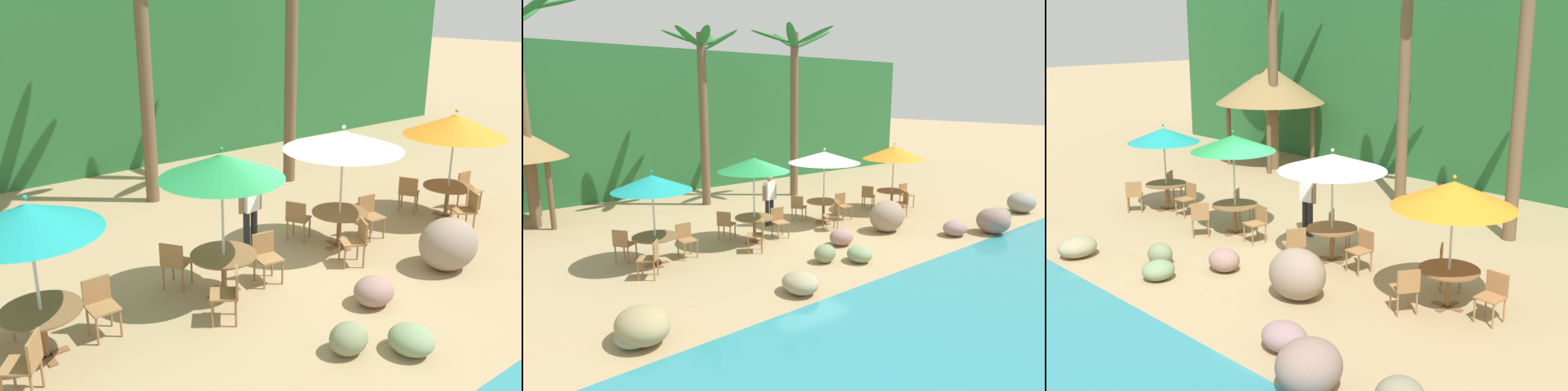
% 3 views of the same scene
% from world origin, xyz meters
% --- Properties ---
extents(ground_plane, '(120.00, 120.00, 0.00)m').
position_xyz_m(ground_plane, '(0.00, 0.00, 0.00)').
color(ground_plane, tan).
extents(terrace_deck, '(18.00, 5.20, 0.01)m').
position_xyz_m(terrace_deck, '(0.00, 0.00, 0.00)').
color(terrace_deck, tan).
rests_on(terrace_deck, ground).
extents(foliage_backdrop, '(28.00, 2.40, 6.00)m').
position_xyz_m(foliage_backdrop, '(0.00, 9.00, 3.00)').
color(foliage_backdrop, '#286633').
rests_on(foliage_backdrop, ground).
extents(rock_seawall, '(15.07, 3.11, 0.97)m').
position_xyz_m(rock_seawall, '(1.77, -2.86, 0.35)').
color(rock_seawall, tan).
rests_on(rock_seawall, ground).
extents(umbrella_teal, '(1.91, 1.91, 2.37)m').
position_xyz_m(umbrella_teal, '(-4.52, 0.03, 2.06)').
color(umbrella_teal, silver).
rests_on(umbrella_teal, ground).
extents(dining_table_teal, '(1.10, 1.10, 0.74)m').
position_xyz_m(dining_table_teal, '(-4.52, 0.03, 0.61)').
color(dining_table_teal, brown).
rests_on(dining_table_teal, ground).
extents(chair_teal_seaward, '(0.42, 0.43, 0.87)m').
position_xyz_m(chair_teal_seaward, '(-3.67, 0.12, 0.51)').
color(chair_teal_seaward, '#9E7042').
rests_on(chair_teal_seaward, ground).
extents(chair_teal_left, '(0.59, 0.59, 0.87)m').
position_xyz_m(chair_teal_left, '(-4.94, -0.72, 0.51)').
color(chair_teal_left, '#9E7042').
rests_on(chair_teal_left, ground).
extents(umbrella_green, '(2.01, 2.01, 2.54)m').
position_xyz_m(umbrella_green, '(-1.58, 0.00, 2.23)').
color(umbrella_green, silver).
rests_on(umbrella_green, ground).
extents(dining_table_green, '(1.10, 1.10, 0.74)m').
position_xyz_m(dining_table_green, '(-1.58, 0.00, 0.61)').
color(dining_table_green, brown).
rests_on(dining_table_green, ground).
extents(chair_green_seaward, '(0.48, 0.48, 0.87)m').
position_xyz_m(chair_green_seaward, '(-0.73, -0.03, 0.51)').
color(chair_green_seaward, '#9E7042').
rests_on(chair_green_seaward, ground).
extents(chair_green_inland, '(0.59, 0.59, 0.87)m').
position_xyz_m(chair_green_inland, '(-2.14, 0.65, 0.51)').
color(chair_green_inland, '#9E7042').
rests_on(chair_green_inland, ground).
extents(chair_green_left, '(0.59, 0.59, 0.87)m').
position_xyz_m(chair_green_left, '(-1.98, -0.75, 0.51)').
color(chair_green_left, '#9E7042').
rests_on(chair_green_left, ground).
extents(umbrella_white, '(2.30, 2.30, 2.47)m').
position_xyz_m(umbrella_white, '(1.33, 0.25, 2.17)').
color(umbrella_white, silver).
rests_on(umbrella_white, ground).
extents(dining_table_white, '(1.10, 1.10, 0.74)m').
position_xyz_m(dining_table_white, '(1.33, 0.25, 0.61)').
color(dining_table_white, brown).
rests_on(dining_table_white, ground).
extents(chair_white_seaward, '(0.47, 0.47, 0.87)m').
position_xyz_m(chair_white_seaward, '(2.19, 0.24, 0.51)').
color(chair_white_seaward, '#9E7042').
rests_on(chair_white_seaward, ground).
extents(chair_white_inland, '(0.58, 0.58, 0.87)m').
position_xyz_m(chair_white_inland, '(0.84, 0.95, 0.51)').
color(chair_white_inland, '#9E7042').
rests_on(chair_white_inland, ground).
extents(chair_white_left, '(0.58, 0.57, 0.87)m').
position_xyz_m(chair_white_left, '(1.00, -0.54, 0.51)').
color(chair_white_left, '#9E7042').
rests_on(chair_white_left, ground).
extents(umbrella_orange, '(2.20, 2.20, 2.46)m').
position_xyz_m(umbrella_orange, '(4.44, -0.06, 2.12)').
color(umbrella_orange, silver).
rests_on(umbrella_orange, ground).
extents(dining_table_orange, '(1.10, 1.10, 0.74)m').
position_xyz_m(dining_table_orange, '(4.44, -0.06, 0.61)').
color(dining_table_orange, brown).
rests_on(dining_table_orange, ground).
extents(chair_orange_seaward, '(0.44, 0.44, 0.87)m').
position_xyz_m(chair_orange_seaward, '(5.29, -0.00, 0.51)').
color(chair_orange_seaward, '#9E7042').
rests_on(chair_orange_seaward, ground).
extents(chair_orange_inland, '(0.58, 0.57, 0.87)m').
position_xyz_m(chair_orange_inland, '(3.95, 0.64, 0.51)').
color(chair_orange_inland, '#9E7042').
rests_on(chair_orange_inland, ground).
extents(chair_orange_left, '(0.59, 0.58, 0.87)m').
position_xyz_m(chair_orange_left, '(4.06, -0.83, 0.51)').
color(chair_orange_left, '#9E7042').
rests_on(chair_orange_left, ground).
extents(palm_tree_second, '(2.74, 2.78, 6.44)m').
position_xyz_m(palm_tree_second, '(-0.33, 4.98, 4.33)').
color(palm_tree_second, brown).
rests_on(palm_tree_second, ground).
extents(palm_tree_third, '(3.17, 3.47, 6.71)m').
position_xyz_m(palm_tree_third, '(3.38, 4.22, 4.37)').
color(palm_tree_third, brown).
rests_on(palm_tree_third, ground).
extents(waiter_in_white, '(0.52, 0.25, 1.70)m').
position_xyz_m(waiter_in_white, '(-0.22, 1.11, 0.99)').
color(waiter_in_white, '#232328').
rests_on(waiter_in_white, ground).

